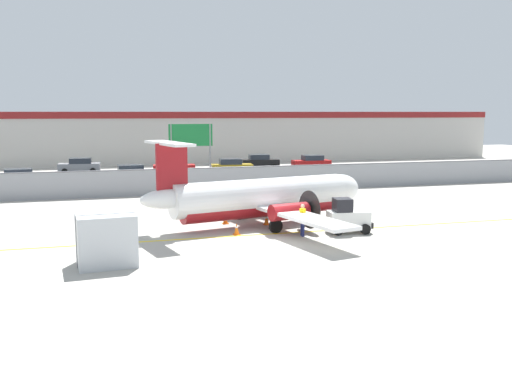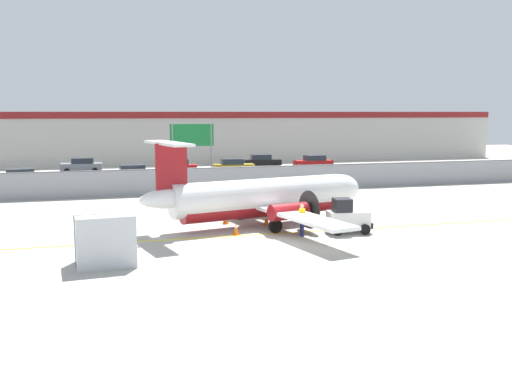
{
  "view_description": "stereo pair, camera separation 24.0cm",
  "coord_description": "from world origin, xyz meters",
  "px_view_note": "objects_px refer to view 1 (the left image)",
  "views": [
    {
      "loc": [
        -8.74,
        -26.47,
        6.46
      ],
      "look_at": [
        0.31,
        5.41,
        1.8
      ],
      "focal_mm": 40.0,
      "sensor_mm": 36.0,
      "label": 1
    },
    {
      "loc": [
        -8.51,
        -26.54,
        6.46
      ],
      "look_at": [
        0.31,
        5.41,
        1.8
      ],
      "focal_mm": 40.0,
      "sensor_mm": 36.0,
      "label": 2
    }
  ],
  "objects_px": {
    "cargo_container": "(106,240)",
    "parked_car_1": "(80,166)",
    "traffic_cone_far_left": "(266,219)",
    "parked_car_2": "(129,174)",
    "parked_car_3": "(174,167)",
    "parked_car_4": "(231,166)",
    "parked_car_6": "(312,162)",
    "commuter_airplane": "(265,197)",
    "traffic_cone_near_left": "(225,219)",
    "parked_car_5": "(260,161)",
    "parked_car_0": "(17,178)",
    "baggage_tug": "(348,217)",
    "highway_sign": "(191,141)",
    "ground_crew_worker": "(303,218)",
    "traffic_cone_near_right": "(237,229)"
  },
  "relations": [
    {
      "from": "baggage_tug",
      "to": "ground_crew_worker",
      "type": "height_order",
      "value": "baggage_tug"
    },
    {
      "from": "traffic_cone_near_right",
      "to": "parked_car_2",
      "type": "relative_size",
      "value": 0.15
    },
    {
      "from": "baggage_tug",
      "to": "parked_car_6",
      "type": "distance_m",
      "value": 33.31
    },
    {
      "from": "cargo_container",
      "to": "parked_car_6",
      "type": "bearing_deg",
      "value": 51.7
    },
    {
      "from": "ground_crew_worker",
      "to": "traffic_cone_near_left",
      "type": "height_order",
      "value": "ground_crew_worker"
    },
    {
      "from": "traffic_cone_near_right",
      "to": "parked_car_0",
      "type": "xyz_separation_m",
      "value": [
        -13.48,
        22.89,
        0.58
      ]
    },
    {
      "from": "parked_car_3",
      "to": "parked_car_4",
      "type": "relative_size",
      "value": 1.0
    },
    {
      "from": "traffic_cone_far_left",
      "to": "parked_car_2",
      "type": "xyz_separation_m",
      "value": [
        -6.43,
        21.86,
        0.58
      ]
    },
    {
      "from": "baggage_tug",
      "to": "parked_car_1",
      "type": "xyz_separation_m",
      "value": [
        -14.53,
        34.57,
        0.04
      ]
    },
    {
      "from": "parked_car_0",
      "to": "traffic_cone_near_right",
      "type": "bearing_deg",
      "value": 113.63
    },
    {
      "from": "cargo_container",
      "to": "traffic_cone_far_left",
      "type": "relative_size",
      "value": 4.01
    },
    {
      "from": "commuter_airplane",
      "to": "baggage_tug",
      "type": "distance_m",
      "value": 4.98
    },
    {
      "from": "cargo_container",
      "to": "parked_car_6",
      "type": "relative_size",
      "value": 0.6
    },
    {
      "from": "ground_crew_worker",
      "to": "traffic_cone_near_left",
      "type": "relative_size",
      "value": 2.66
    },
    {
      "from": "traffic_cone_near_left",
      "to": "traffic_cone_far_left",
      "type": "distance_m",
      "value": 2.4
    },
    {
      "from": "parked_car_4",
      "to": "parked_car_6",
      "type": "relative_size",
      "value": 1.02
    },
    {
      "from": "highway_sign",
      "to": "parked_car_6",
      "type": "bearing_deg",
      "value": 39.68
    },
    {
      "from": "commuter_airplane",
      "to": "parked_car_1",
      "type": "xyz_separation_m",
      "value": [
        -10.84,
        31.31,
        -0.71
      ]
    },
    {
      "from": "parked_car_1",
      "to": "parked_car_3",
      "type": "xyz_separation_m",
      "value": [
        9.35,
        -4.26,
        0.0
      ]
    },
    {
      "from": "traffic_cone_far_left",
      "to": "highway_sign",
      "type": "bearing_deg",
      "value": 96.75
    },
    {
      "from": "traffic_cone_near_left",
      "to": "parked_car_3",
      "type": "bearing_deg",
      "value": 88.67
    },
    {
      "from": "ground_crew_worker",
      "to": "parked_car_5",
      "type": "xyz_separation_m",
      "value": [
        7.71,
        34.46,
        -0.06
      ]
    },
    {
      "from": "parked_car_0",
      "to": "parked_car_6",
      "type": "distance_m",
      "value": 30.67
    },
    {
      "from": "traffic_cone_far_left",
      "to": "parked_car_1",
      "type": "xyz_separation_m",
      "value": [
        -10.97,
        31.26,
        0.58
      ]
    },
    {
      "from": "parked_car_0",
      "to": "traffic_cone_near_left",
      "type": "bearing_deg",
      "value": 117.56
    },
    {
      "from": "traffic_cone_far_left",
      "to": "parked_car_1",
      "type": "height_order",
      "value": "parked_car_1"
    },
    {
      "from": "commuter_airplane",
      "to": "traffic_cone_far_left",
      "type": "bearing_deg",
      "value": 5.32
    },
    {
      "from": "parked_car_3",
      "to": "parked_car_6",
      "type": "height_order",
      "value": "same"
    },
    {
      "from": "ground_crew_worker",
      "to": "parked_car_0",
      "type": "xyz_separation_m",
      "value": [
        -16.74,
        24.13,
        -0.06
      ]
    },
    {
      "from": "traffic_cone_far_left",
      "to": "parked_car_6",
      "type": "relative_size",
      "value": 0.15
    },
    {
      "from": "parked_car_5",
      "to": "traffic_cone_near_left",
      "type": "bearing_deg",
      "value": -103.32
    },
    {
      "from": "commuter_airplane",
      "to": "parked_car_6",
      "type": "relative_size",
      "value": 3.77
    },
    {
      "from": "parked_car_2",
      "to": "parked_car_3",
      "type": "xyz_separation_m",
      "value": [
        4.8,
        5.15,
        0.0
      ]
    },
    {
      "from": "baggage_tug",
      "to": "parked_car_6",
      "type": "bearing_deg",
      "value": 78.96
    },
    {
      "from": "highway_sign",
      "to": "parked_car_3",
      "type": "bearing_deg",
      "value": 89.07
    },
    {
      "from": "traffic_cone_near_left",
      "to": "parked_car_5",
      "type": "xyz_separation_m",
      "value": [
        10.88,
        30.13,
        0.58
      ]
    },
    {
      "from": "cargo_container",
      "to": "parked_car_1",
      "type": "relative_size",
      "value": 0.6
    },
    {
      "from": "parked_car_3",
      "to": "parked_car_1",
      "type": "bearing_deg",
      "value": -19.26
    },
    {
      "from": "parked_car_0",
      "to": "cargo_container",
      "type": "bearing_deg",
      "value": 96.98
    },
    {
      "from": "ground_crew_worker",
      "to": "cargo_container",
      "type": "xyz_separation_m",
      "value": [
        -10.02,
        -3.12,
        0.15
      ]
    },
    {
      "from": "traffic_cone_near_right",
      "to": "parked_car_3",
      "type": "height_order",
      "value": "parked_car_3"
    },
    {
      "from": "parked_car_2",
      "to": "parked_car_4",
      "type": "relative_size",
      "value": 0.99
    },
    {
      "from": "parked_car_5",
      "to": "parked_car_1",
      "type": "bearing_deg",
      "value": -174.18
    },
    {
      "from": "ground_crew_worker",
      "to": "traffic_cone_near_left",
      "type": "xyz_separation_m",
      "value": [
        -3.17,
        4.33,
        -0.64
      ]
    },
    {
      "from": "baggage_tug",
      "to": "parked_car_4",
      "type": "bearing_deg",
      "value": 95.9
    },
    {
      "from": "traffic_cone_near_left",
      "to": "traffic_cone_near_right",
      "type": "bearing_deg",
      "value": -91.7
    },
    {
      "from": "commuter_airplane",
      "to": "highway_sign",
      "type": "xyz_separation_m",
      "value": [
        -1.68,
        15.39,
        2.54
      ]
    },
    {
      "from": "parked_car_2",
      "to": "parked_car_3",
      "type": "relative_size",
      "value": 0.99
    },
    {
      "from": "ground_crew_worker",
      "to": "parked_car_6",
      "type": "bearing_deg",
      "value": -107.02
    },
    {
      "from": "parked_car_2",
      "to": "parked_car_3",
      "type": "height_order",
      "value": "same"
    }
  ]
}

